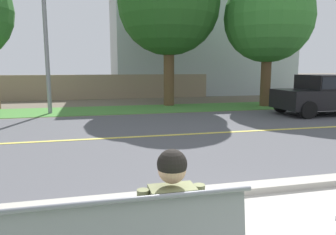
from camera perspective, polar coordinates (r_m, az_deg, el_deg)
The scene contains 11 objects.
ground_plane at distance 10.09m, azimuth -3.97°, elevation -1.56°, with size 140.00×140.00×0.00m, color #665B4C.
curb_edge at distance 4.79m, azimuth 7.73°, elevation -12.99°, with size 44.00×0.30×0.11m, color #ADA89E.
street_asphalt at distance 8.64m, azimuth -2.30°, elevation -3.31°, with size 52.00×8.00×0.01m, color #515156.
road_centre_line at distance 8.64m, azimuth -2.30°, elevation -3.27°, with size 48.00×0.14×0.01m, color #E0CC4C.
far_verge_grass at distance 14.07m, azimuth -6.76°, elevation 1.43°, with size 48.00×2.80×0.02m, color #478438.
seated_person_olive at distance 2.62m, azimuth 0.18°, elevation -17.42°, with size 0.52×0.68×1.25m.
car_black_near at distance 14.09m, azimuth 26.94°, elevation 3.99°, with size 4.30×1.86×1.54m.
streetlamp at distance 13.90m, azimuth -20.95°, elevation 16.58°, with size 0.24×2.10×6.64m.
shade_tree_centre at distance 16.06m, azimuth 18.04°, elevation 17.61°, with size 4.08×4.08×6.73m.
garden_wall at distance 19.03m, azimuth -12.18°, elevation 5.34°, with size 13.00×0.36×1.40m, color gray.
house_across_street at distance 23.54m, azimuth 5.38°, elevation 14.06°, with size 12.90×6.91×7.79m.
Camera 1 is at (-1.65, -1.78, 1.84)m, focal length 34.34 mm.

